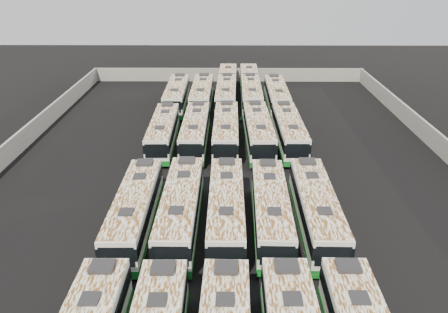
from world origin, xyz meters
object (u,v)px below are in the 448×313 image
Objects in this scene: bus_midfront_right at (271,210)px; bus_midfront_left at (181,209)px; bus_midback_far_left at (163,132)px; bus_back_far_left at (177,95)px; bus_midfront_far_right at (316,209)px; bus_midback_center at (226,131)px; bus_back_center at (227,88)px; bus_midback_far_right at (289,131)px; bus_back_left at (202,95)px; bus_back_far_right at (277,96)px; bus_midback_left at (195,131)px; bus_midfront_far_left at (135,210)px; bus_back_right at (250,88)px; bus_midfront_center at (226,209)px; bus_midback_right at (258,131)px.

bus_midfront_left is at bearing -178.44° from bus_midfront_right.
bus_midback_far_left is 0.96× the size of bus_back_far_left.
bus_midfront_far_right is at bearing -50.87° from bus_midback_far_left.
bus_midback_center is 17.15m from bus_back_center.
bus_midfront_far_right is 1.03× the size of bus_midback_far_left.
bus_midback_far_right is 18.37m from bus_back_center.
bus_back_left reaches higher than bus_back_far_right.
bus_back_center is (3.42, 17.14, 0.04)m from bus_midback_left.
bus_back_far_right is at bearing -0.03° from bus_back_left.
bus_midfront_right is 17.61m from bus_midback_left.
bus_midfront_left reaches higher than bus_midfront_far_left.
bus_midback_far_left is 13.69m from bus_back_far_left.
bus_midfront_left is 1.04× the size of bus_midback_far_left.
bus_midfront_far_left is at bearing -101.25° from bus_midback_left.
bus_midfront_far_left is at bearing -106.25° from bus_back_right.
bus_midfront_far_right reaches higher than bus_midfront_center.
bus_back_far_left is at bearing 89.53° from bus_midfront_far_left.
bus_midfront_center is 1.03× the size of bus_midback_far_left.
bus_midfront_right is 0.98× the size of bus_midfront_far_right.
bus_back_left is at bearing -133.27° from bus_back_center.
bus_back_far_left is at bearing -151.50° from bus_back_center.
bus_back_left is (-0.02, 13.67, 0.04)m from bus_midback_left.
bus_midback_far_left is at bearing -179.66° from bus_midback_far_right.
bus_midback_far_left is 0.97× the size of bus_midback_far_right.
bus_back_far_right is (3.45, -3.64, -0.03)m from bus_back_right.
bus_midfront_far_right is 1.01× the size of bus_midback_left.
bus_midback_center is at bearing 78.82° from bus_midfront_left.
bus_midback_far_left is 0.62× the size of bus_back_center.
bus_midfront_left is 6.77m from bus_midfront_right.
bus_midback_far_left is at bearing 102.69° from bus_midfront_left.
bus_midfront_left is at bearing -178.84° from bus_midfront_far_right.
bus_back_far_right is at bearing -45.83° from bus_back_right.
bus_back_far_left is at bearing 97.08° from bus_midfront_left.
bus_back_left reaches higher than bus_midfront_center.
bus_midfront_far_left is at bearing -95.76° from bus_back_left.
bus_midback_far_left is 3.50m from bus_midback_left.
bus_back_right is 1.58× the size of bus_back_far_right.
bus_midback_right is (10.29, 16.36, 0.05)m from bus_midfront_far_left.
bus_midfront_far_left is at bearing -123.25° from bus_midback_right.
bus_midback_far_left is at bearing 89.73° from bus_midfront_far_left.
bus_back_far_left is at bearing 115.59° from bus_midfront_far_right.
bus_midback_far_left is 13.74m from bus_midback_far_right.
bus_midfront_far_right is 33.59m from bus_back_right.
bus_midfront_far_left is 0.98× the size of bus_midfront_left.
bus_midback_far_right is at bearing -66.77° from bus_back_center.
bus_back_far_right is (3.49, 29.79, 0.03)m from bus_midfront_right.
bus_midfront_far_right is 1.00× the size of bus_midback_far_right.
bus_midback_far_left is at bearing 131.27° from bus_midfront_far_right.
bus_midback_far_left is at bearing 123.89° from bus_midfront_right.
bus_back_far_right is (10.28, 13.54, 0.00)m from bus_midback_left.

